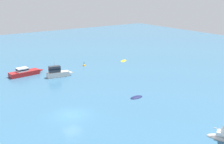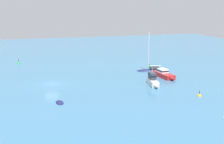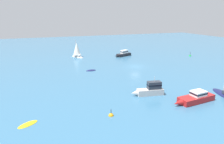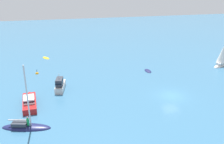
# 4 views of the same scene
# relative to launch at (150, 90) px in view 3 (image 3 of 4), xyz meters

# --- Properties ---
(ground_plane) EXTENTS (160.00, 160.00, 0.00)m
(ground_plane) POSITION_rel_launch_xyz_m (-17.97, 6.45, -0.90)
(ground_plane) COLOR teal
(launch) EXTENTS (2.04, 5.50, 3.14)m
(launch) POSITION_rel_launch_xyz_m (0.00, 0.00, 0.00)
(launch) COLOR silver
(launch) RESTS_ON ground
(sloop) EXTENTS (5.09, 3.68, 6.01)m
(sloop) POSITION_rel_launch_xyz_m (-34.82, -5.34, 1.02)
(sloop) COLOR silver
(sloop) RESTS_ON ground
(dinghy) EXTENTS (2.18, 2.68, 0.33)m
(dinghy) POSITION_rel_launch_xyz_m (3.02, -18.66, -0.90)
(dinghy) COLOR yellow
(dinghy) RESTS_ON ground
(motor_cruiser) EXTENTS (2.50, 7.47, 1.67)m
(motor_cruiser) POSITION_rel_launch_xyz_m (4.80, 5.06, -0.26)
(motor_cruiser) COLOR #B21E1E
(motor_cruiser) RESTS_ON ground
(dinghy_1) EXTENTS (1.27, 2.47, 0.46)m
(dinghy_1) POSITION_rel_launch_xyz_m (-17.95, -5.32, -0.90)
(dinghy_1) COLOR #191E4C
(dinghy_1) RESTS_ON ground
(launch_1) EXTENTS (3.38, 6.45, 1.88)m
(launch_1) POSITION_rel_launch_xyz_m (-31.29, 8.89, -0.16)
(launch_1) COLOR black
(launch_1) RESTS_ON ground
(channel_buoy) EXTENTS (0.70, 0.70, 1.57)m
(channel_buoy) POSITION_rel_launch_xyz_m (-23.89, 29.07, -0.89)
(channel_buoy) COLOR green
(channel_buoy) RESTS_ON ground
(mooring_buoy) EXTENTS (0.68, 0.68, 1.23)m
(mooring_buoy) POSITION_rel_launch_xyz_m (4.48, -8.47, -0.89)
(mooring_buoy) COLOR orange
(mooring_buoy) RESTS_ON ground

